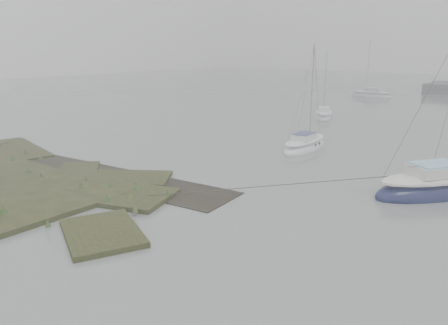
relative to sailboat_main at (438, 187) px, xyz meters
The scene contains 5 objects.
ground 20.04m from the sailboat_main, 116.01° to the left, with size 160.00×160.00×0.00m, color slate.
sailboat_main is the anchor object (origin of this frame).
sailboat_white 10.06m from the sailboat_main, 155.12° to the left, with size 1.96×5.24×7.28m.
sailboat_far_a 22.16m from the sailboat_main, 129.38° to the left, with size 3.52×5.00×6.77m.
sailboat_far_c 40.76m from the sailboat_main, 114.40° to the left, with size 5.70×2.00×7.98m.
Camera 1 is at (12.91, -9.13, 6.57)m, focal length 35.00 mm.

